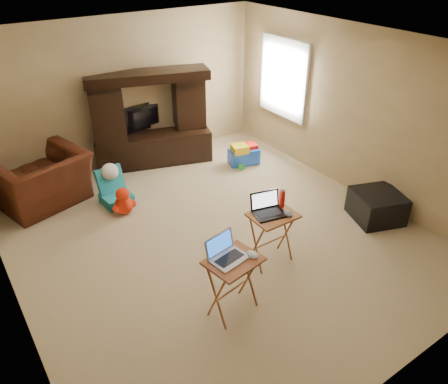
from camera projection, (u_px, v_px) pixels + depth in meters
floor at (216, 236)px, 5.94m from camera, size 5.50×5.50×0.00m
ceiling at (213, 48)px, 4.66m from camera, size 5.50×5.50×0.00m
wall_back at (123, 94)px, 7.24m from camera, size 5.00×0.00×5.00m
wall_front at (412, 281)px, 3.36m from camera, size 5.00×0.00×5.00m
wall_right at (354, 112)px, 6.52m from camera, size 0.00×5.50×5.50m
window_pane at (284, 78)px, 7.53m from camera, size 0.00×1.20×1.20m
window_frame at (284, 78)px, 7.52m from camera, size 0.06×1.14×1.34m
entertainment_center at (151, 119)px, 7.43m from camera, size 2.06×1.09×1.64m
television at (146, 118)px, 7.58m from camera, size 0.84×0.25×0.48m
recliner at (42, 180)px, 6.47m from camera, size 1.47×1.36×0.80m
child_rocker at (115, 188)px, 6.53m from camera, size 0.45×0.50×0.55m
plush_toy at (123, 201)px, 6.33m from camera, size 0.38×0.31×0.42m
push_toy at (244, 154)px, 7.69m from camera, size 0.62×0.51×0.40m
ottoman at (377, 206)px, 6.22m from camera, size 0.82×0.82×0.41m
tray_table_left at (233, 286)px, 4.60m from camera, size 0.60×0.52×0.70m
tray_table_right at (271, 238)px, 5.32m from camera, size 0.54×0.44×0.70m
laptop_left at (229, 250)px, 4.36m from camera, size 0.41×0.36×0.24m
laptop_right at (270, 206)px, 5.08m from camera, size 0.42×0.38×0.24m
mouse_left at (253, 255)px, 4.44m from camera, size 0.11×0.15×0.06m
mouse_right at (288, 214)px, 5.11m from camera, size 0.11×0.15×0.06m
water_bottle at (282, 199)px, 5.24m from camera, size 0.07×0.07×0.21m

